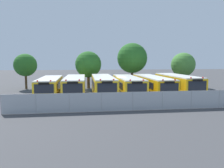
# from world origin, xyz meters

# --- Properties ---
(ground_plane) EXTENTS (160.00, 160.00, 0.00)m
(ground_plane) POSITION_xyz_m (0.00, 0.00, 0.00)
(ground_plane) COLOR #424244
(school_bus_0) EXTENTS (2.54, 9.54, 2.58)m
(school_bus_0) POSITION_xyz_m (-7.98, 0.18, 1.36)
(school_bus_0) COLOR yellow
(school_bus_0) RESTS_ON ground_plane
(school_bus_1) EXTENTS (2.60, 10.32, 2.66)m
(school_bus_1) POSITION_xyz_m (-4.97, 0.08, 1.40)
(school_bus_1) COLOR yellow
(school_bus_1) RESTS_ON ground_plane
(school_bus_2) EXTENTS (2.62, 10.83, 2.72)m
(school_bus_2) POSITION_xyz_m (-1.53, -0.24, 1.43)
(school_bus_2) COLOR yellow
(school_bus_2) RESTS_ON ground_plane
(school_bus_3) EXTENTS (2.75, 10.49, 2.62)m
(school_bus_3) POSITION_xyz_m (1.64, -0.17, 1.38)
(school_bus_3) COLOR yellow
(school_bus_3) RESTS_ON ground_plane
(school_bus_4) EXTENTS (2.49, 11.47, 2.63)m
(school_bus_4) POSITION_xyz_m (4.93, 0.06, 1.39)
(school_bus_4) COLOR #EAA80C
(school_bus_4) RESTS_ON ground_plane
(school_bus_5) EXTENTS (2.65, 10.22, 2.79)m
(school_bus_5) POSITION_xyz_m (8.17, -0.27, 1.47)
(school_bus_5) COLOR yellow
(school_bus_5) RESTS_ON ground_plane
(tree_0) EXTENTS (3.57, 3.57, 5.61)m
(tree_0) POSITION_xyz_m (-12.90, 8.97, 3.76)
(tree_0) COLOR #4C3823
(tree_0) RESTS_ON ground_plane
(tree_1) EXTENTS (4.23, 4.23, 6.03)m
(tree_1) POSITION_xyz_m (-3.03, 8.63, 3.91)
(tree_1) COLOR #4C3823
(tree_1) RESTS_ON ground_plane
(tree_2) EXTENTS (5.17, 5.17, 7.53)m
(tree_2) POSITION_xyz_m (4.45, 10.16, 5.04)
(tree_2) COLOR #4C3823
(tree_2) RESTS_ON ground_plane
(tree_3) EXTENTS (4.07, 4.07, 5.87)m
(tree_3) POSITION_xyz_m (13.10, 8.37, 3.90)
(tree_3) COLOR #4C3823
(tree_3) RESTS_ON ground_plane
(chainlink_fence) EXTENTS (22.71, 0.07, 1.74)m
(chainlink_fence) POSITION_xyz_m (0.46, -8.04, 0.90)
(chainlink_fence) COLOR #9EA0A3
(chainlink_fence) RESTS_ON ground_plane
(traffic_cone) EXTENTS (0.44, 0.44, 0.58)m
(traffic_cone) POSITION_xyz_m (3.59, -6.80, 0.29)
(traffic_cone) COLOR #EA5914
(traffic_cone) RESTS_ON ground_plane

